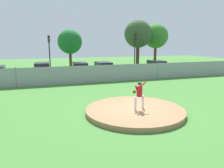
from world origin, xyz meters
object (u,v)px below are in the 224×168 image
at_px(parked_car_slate, 80,70).
at_px(traffic_cone_orange, 22,80).
at_px(pitcher_youth, 139,93).
at_px(baseball, 145,103).
at_px(parked_car_burgundy, 103,69).
at_px(traffic_light_near, 49,48).
at_px(traffic_light_far, 135,45).
at_px(parked_car_silver, 42,71).
at_px(parked_car_white, 156,67).

relative_size(parked_car_slate, traffic_cone_orange, 7.91).
height_order(pitcher_youth, parked_car_slate, pitcher_youth).
xyz_separation_m(baseball, parked_car_burgundy, (1.14, 13.37, 0.50)).
bearing_deg(traffic_cone_orange, traffic_light_near, 64.93).
distance_m(pitcher_youth, baseball, 1.54).
distance_m(traffic_light_near, traffic_light_far, 12.50).
bearing_deg(parked_car_silver, traffic_light_far, 18.24).
bearing_deg(parked_car_white, traffic_light_far, 101.93).
height_order(traffic_cone_orange, traffic_light_far, traffic_light_far).
xyz_separation_m(baseball, traffic_cone_orange, (-8.07, 11.44, -0.04)).
bearing_deg(traffic_light_far, traffic_cone_orange, -156.84).
height_order(baseball, parked_car_white, parked_car_white).
bearing_deg(parked_car_white, parked_car_silver, 178.77).
bearing_deg(traffic_light_far, pitcher_youth, -113.65).
bearing_deg(traffic_light_near, parked_car_silver, -103.47).
height_order(parked_car_silver, parked_car_white, parked_car_silver).
bearing_deg(traffic_light_far, parked_car_burgundy, -143.31).
bearing_deg(parked_car_white, traffic_cone_orange, -173.51).
bearing_deg(parked_car_silver, parked_car_slate, -5.07).
xyz_separation_m(traffic_light_near, traffic_light_far, (12.50, 0.10, 0.25)).
height_order(pitcher_youth, traffic_light_far, traffic_light_far).
bearing_deg(baseball, traffic_cone_orange, 125.19).
xyz_separation_m(parked_car_silver, parked_car_burgundy, (7.19, -0.27, -0.04)).
bearing_deg(parked_car_burgundy, parked_car_white, -0.32).
relative_size(parked_car_silver, traffic_cone_orange, 7.35).
bearing_deg(traffic_cone_orange, parked_car_white, 6.49).
bearing_deg(parked_car_slate, baseball, -82.28).
height_order(pitcher_youth, parked_car_silver, pitcher_youth).
xyz_separation_m(parked_car_white, parked_car_slate, (-10.30, -0.07, 0.01)).
distance_m(pitcher_youth, parked_car_silver, 15.46).
bearing_deg(traffic_cone_orange, parked_car_burgundy, 11.81).
distance_m(parked_car_white, traffic_light_near, 14.52).
xyz_separation_m(baseball, parked_car_silver, (-6.05, 13.64, 0.54)).
bearing_deg(parked_car_burgundy, traffic_light_near, 142.97).
xyz_separation_m(parked_car_slate, traffic_light_far, (9.29, 4.84, 2.81)).
relative_size(baseball, parked_car_white, 0.02).
xyz_separation_m(traffic_cone_orange, traffic_light_near, (3.07, 6.56, 3.11)).
distance_m(baseball, traffic_cone_orange, 14.00).
bearing_deg(baseball, parked_car_burgundy, 85.11).
bearing_deg(traffic_light_near, pitcher_youth, -77.57).
relative_size(baseball, traffic_cone_orange, 0.13).
bearing_deg(parked_car_slate, pitcher_youth, -86.11).
height_order(parked_car_silver, parked_car_burgundy, parked_car_silver).
xyz_separation_m(parked_car_slate, traffic_cone_orange, (-6.27, -1.82, -0.55)).
bearing_deg(traffic_light_near, traffic_cone_orange, -115.07).
xyz_separation_m(parked_car_burgundy, parked_car_slate, (-2.94, -0.11, 0.01)).
distance_m(parked_car_white, traffic_cone_orange, 16.69).
distance_m(parked_car_silver, traffic_light_far, 14.53).
bearing_deg(parked_car_silver, baseball, -66.09).
bearing_deg(parked_car_white, baseball, -122.54).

